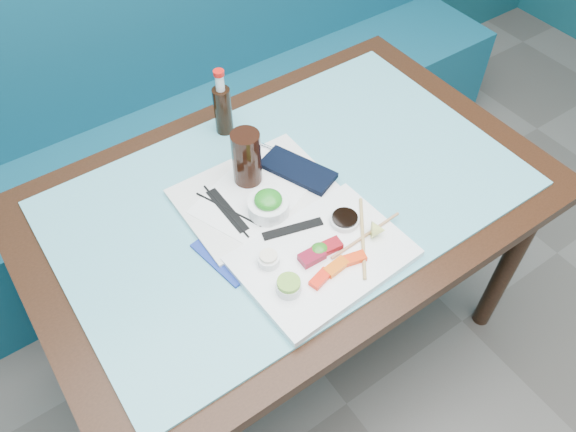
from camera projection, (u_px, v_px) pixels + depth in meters
booth_bench at (169, 130)px, 2.24m from camera, size 3.00×0.56×1.17m
dining_table at (290, 214)px, 1.57m from camera, size 1.40×0.90×0.75m
glass_top at (290, 193)px, 1.51m from camera, size 1.22×0.76×0.01m
sashimi_plate at (323, 257)px, 1.35m from camera, size 0.41×0.31×0.02m
salmon_left at (320, 279)px, 1.29m from camera, size 0.06×0.04×0.01m
salmon_mid at (336, 267)px, 1.31m from camera, size 0.06×0.04×0.01m
salmon_right at (354, 258)px, 1.33m from camera, size 0.06×0.04×0.01m
tuna_left at (312, 257)px, 1.33m from camera, size 0.06×0.04×0.02m
tuna_right at (330, 246)px, 1.35m from camera, size 0.06×0.04×0.02m
seaweed_garnish at (319, 250)px, 1.34m from camera, size 0.05×0.04×0.02m
ramekin_wasabi at (289, 287)px, 1.27m from camera, size 0.07×0.07×0.02m
wasabi_fill at (289, 283)px, 1.26m from camera, size 0.07×0.07×0.01m
ramekin_ginger at (269, 260)px, 1.32m from camera, size 0.06×0.06×0.02m
ginger_fill at (268, 256)px, 1.31m from camera, size 0.04×0.04×0.01m
soy_dish at (345, 220)px, 1.40m from camera, size 0.09×0.09×0.01m
soy_fill at (345, 218)px, 1.39m from camera, size 0.09×0.09×0.01m
lemon_wedge at (378, 230)px, 1.36m from camera, size 0.05×0.05×0.04m
chopstick_sleeve at (293, 229)px, 1.39m from camera, size 0.16×0.07×0.00m
wooden_chopstick_a at (363, 237)px, 1.37m from camera, size 0.16×0.20×0.01m
wooden_chopstick_b at (366, 235)px, 1.38m from camera, size 0.22×0.02×0.01m
serving_tray at (256, 195)px, 1.49m from camera, size 0.40×0.30×0.01m
paper_placemat at (256, 193)px, 1.48m from camera, size 0.37×0.32×0.00m
seaweed_bowl at (268, 207)px, 1.42m from camera, size 0.13×0.13×0.04m
seaweed_salad at (268, 200)px, 1.40m from camera, size 0.07×0.07×0.04m
cola_glass at (247, 158)px, 1.45m from camera, size 0.09×0.09×0.16m
navy_pouch at (298, 170)px, 1.52m from camera, size 0.16×0.22×0.02m
fork at (274, 150)px, 1.58m from camera, size 0.05×0.08×0.01m
black_chopstick_a at (226, 211)px, 1.44m from camera, size 0.01×0.21×0.01m
black_chopstick_b at (228, 209)px, 1.44m from camera, size 0.08×0.19×0.01m
tray_sleeve at (227, 210)px, 1.44m from camera, size 0.03×0.17×0.00m
cola_bottle_body at (223, 111)px, 1.61m from camera, size 0.06×0.06×0.15m
cola_bottle_neck at (220, 82)px, 1.53m from camera, size 0.03×0.03×0.05m
cola_bottle_cap at (219, 73)px, 1.51m from camera, size 0.04×0.04×0.01m
blue_napkin at (239, 246)px, 1.38m from camera, size 0.20×0.20×0.01m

